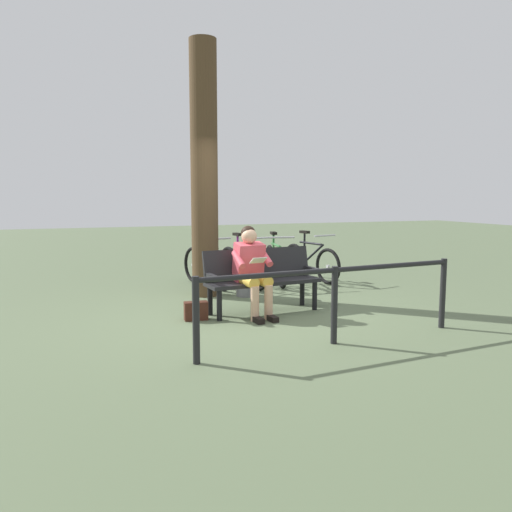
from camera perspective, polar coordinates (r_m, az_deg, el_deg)
ground_plane at (r=6.68m, az=-0.79°, el=-6.98°), size 40.00×40.00×0.00m
bench at (r=6.91m, az=0.57°, el=-2.21°), size 1.64×0.63×0.87m
person_reading at (r=6.65m, az=-0.48°, el=-1.20°), size 0.52×0.79×1.20m
handbag at (r=6.54m, az=-6.86°, el=-6.24°), size 0.31×0.16×0.24m
tree_trunk at (r=7.99m, az=-5.93°, el=9.65°), size 0.43×0.43×3.98m
litter_bin at (r=7.98m, az=-1.13°, el=-1.70°), size 0.34×0.34×0.81m
bicycle_orange at (r=9.49m, az=6.21°, el=-0.64°), size 0.53×1.65×0.94m
bicycle_red at (r=9.12m, az=2.25°, el=-0.91°), size 0.48×1.67×0.94m
bicycle_purple at (r=8.88m, az=-1.50°, el=-1.13°), size 0.54×1.65×0.94m
bicycle_silver at (r=8.84m, az=-5.60°, el=-1.20°), size 0.59×1.64×0.94m
railing_fence at (r=5.45m, az=8.96°, el=-3.84°), size 3.19×0.32×0.85m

